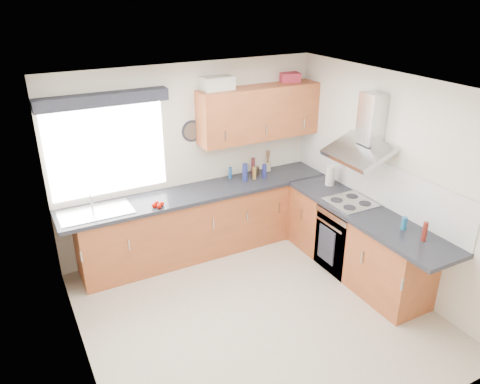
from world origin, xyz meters
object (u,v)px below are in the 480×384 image
extractor_hood (365,134)px  upper_cabinets (259,113)px  oven (347,237)px  washing_machine (177,230)px

extractor_hood → upper_cabinets: 1.48m
upper_cabinets → extractor_hood: bearing=-63.9°
oven → washing_machine: (-1.84, 1.22, -0.02)m
upper_cabinets → washing_machine: (-1.29, -0.10, -1.39)m
washing_machine → upper_cabinets: bearing=3.5°
extractor_hood → oven: bearing=180.0°
upper_cabinets → washing_machine: size_ratio=2.08×
upper_cabinets → oven: bearing=-67.5°
extractor_hood → upper_cabinets: (-0.65, 1.33, 0.03)m
extractor_hood → upper_cabinets: upper_cabinets is taller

